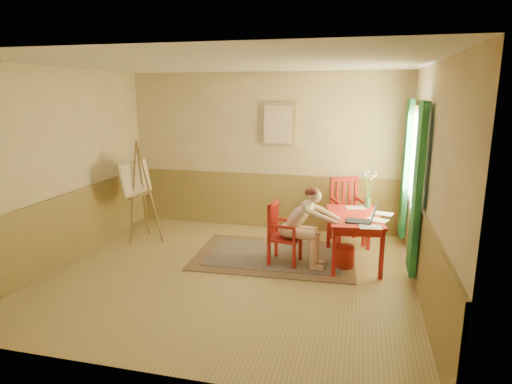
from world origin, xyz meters
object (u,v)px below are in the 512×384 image
(chair_left, at_px, (282,233))
(chair_back, at_px, (347,210))
(figure, at_px, (303,223))
(laptop, at_px, (363,219))
(table, at_px, (354,221))
(easel, at_px, (137,182))

(chair_left, distance_m, chair_back, 1.47)
(figure, relative_size, laptop, 2.84)
(chair_left, relative_size, chair_back, 0.85)
(table, height_order, easel, easel)
(easel, bearing_deg, chair_back, 11.82)
(table, bearing_deg, chair_left, -165.12)
(laptop, relative_size, easel, 0.24)
(laptop, bearing_deg, chair_left, 177.14)
(chair_left, xyz_separation_m, laptop, (1.13, -0.06, 0.31))
(figure, relative_size, easel, 0.69)
(table, distance_m, chair_back, 0.94)
(chair_back, height_order, easel, easel)
(laptop, bearing_deg, easel, 171.77)
(laptop, bearing_deg, table, 111.31)
(table, xyz_separation_m, figure, (-0.70, -0.31, 0.01))
(figure, bearing_deg, table, 23.80)
(table, xyz_separation_m, chair_back, (-0.13, 0.92, -0.09))
(chair_left, height_order, laptop, laptop)
(table, bearing_deg, laptop, -68.69)
(chair_left, bearing_deg, easel, 169.42)
(chair_left, bearing_deg, chair_back, 53.82)
(table, distance_m, figure, 0.76)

